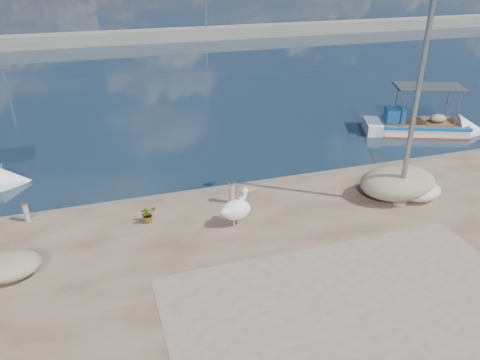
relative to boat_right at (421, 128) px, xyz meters
name	(u,v)px	position (x,y,z in m)	size (l,w,h in m)	color
ground	(283,280)	(-11.13, -8.80, -0.22)	(1400.00, 1400.00, 0.00)	#162635
quay_patch	(378,334)	(-10.13, -11.80, 0.29)	(9.00, 7.00, 0.01)	gray
breakwater	(129,37)	(-11.13, 31.20, 0.39)	(120.00, 2.20, 7.50)	gray
boat_right	(421,128)	(0.00, 0.00, 0.00)	(6.03, 3.87, 2.76)	white
pelican	(237,209)	(-11.70, -6.44, 0.85)	(1.26, 0.80, 1.20)	tan
lamp_post	(415,109)	(-6.09, -6.80, 3.58)	(0.44, 0.96, 7.00)	gray
bollard_near	(232,191)	(-11.42, -5.02, 0.72)	(0.26, 0.26, 0.80)	gray
bollard_far	(26,211)	(-17.88, -4.20, 0.64)	(0.22, 0.22, 0.66)	gray
potted_plant	(148,214)	(-14.27, -5.41, 0.55)	(0.49, 0.42, 0.54)	#33722D
net_pile_d	(419,191)	(-5.27, -6.70, 0.58)	(1.55, 1.16, 0.58)	beige
net_pile_c	(398,183)	(-5.90, -6.33, 0.81)	(2.70, 1.93, 1.06)	tan
net_pile_b	(9,266)	(-18.07, -7.06, 0.59)	(1.59, 1.24, 0.62)	tan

